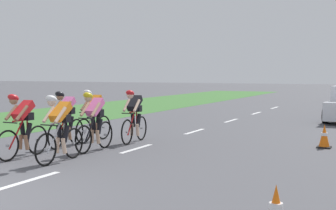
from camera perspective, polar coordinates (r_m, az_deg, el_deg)
grass_verge at (r=23.80m, az=-11.07°, el=-0.91°), size 7.00×60.00×0.01m
lane_markings_centre at (r=15.83m, az=3.32°, el=-3.29°), size 0.14×25.60×0.01m
cyclist_lead at (r=11.34m, az=-17.67°, el=-2.38°), size 0.42×1.72×1.56m
cyclist_second at (r=10.60m, az=-13.34°, el=-2.74°), size 0.42×1.72×1.56m
cyclist_third at (r=12.74m, az=-12.59°, el=-1.61°), size 0.45×1.72×1.56m
cyclist_fourth at (r=11.92m, az=-9.17°, el=-1.95°), size 0.42×1.72×1.56m
cyclist_fifth at (r=13.59m, az=-9.28°, el=-1.22°), size 0.42×1.72×1.56m
cyclist_sixth at (r=13.24m, az=-4.23°, el=-1.31°), size 0.45×1.72×1.56m
traffic_cone_near at (r=13.03m, az=18.84°, el=-3.71°), size 0.36×0.36×0.64m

